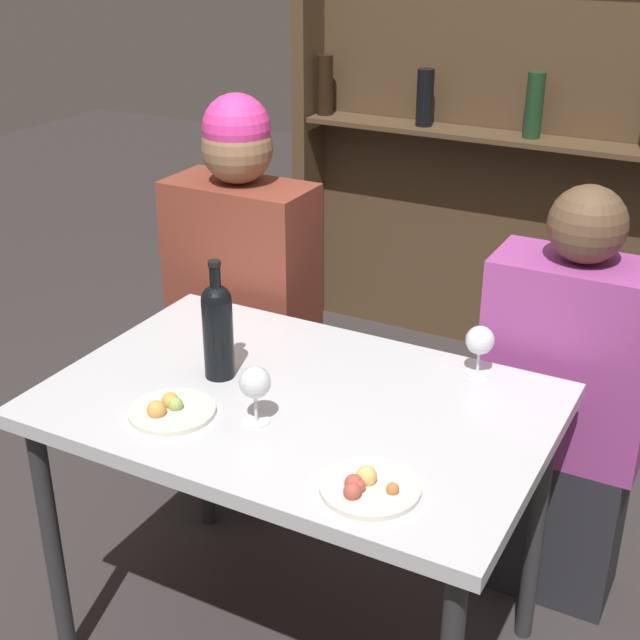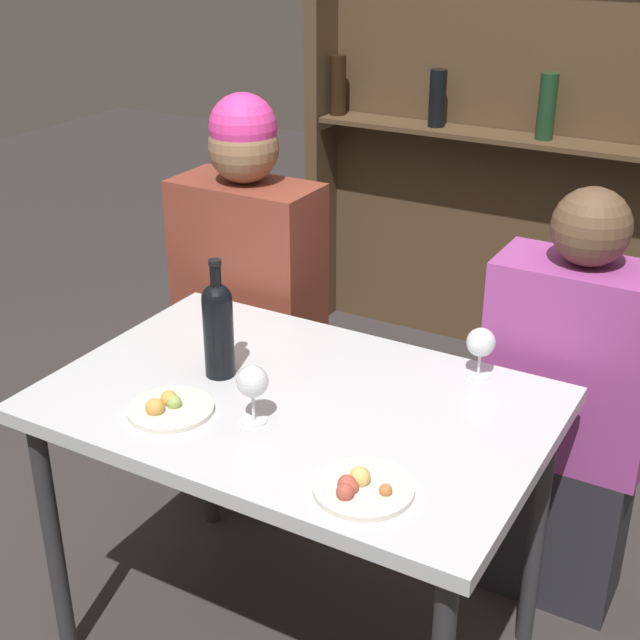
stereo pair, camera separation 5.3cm
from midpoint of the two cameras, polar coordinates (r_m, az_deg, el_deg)
name	(u,v)px [view 2 (the right image)]	position (r m, az deg, el deg)	size (l,w,h in m)	color
dining_table	(296,426)	(2.08, -0.82, -6.78)	(1.14, 0.75, 0.75)	silver
wine_rack_wall	(550,113)	(3.59, 14.93, 12.68)	(2.00, 0.21, 2.07)	#4C3823
wine_bottle	(218,325)	(2.09, -5.82, -0.31)	(0.07, 0.07, 0.29)	black
wine_glass_0	(481,344)	(2.13, 10.95, -1.51)	(0.07, 0.07, 0.12)	silver
wine_glass_1	(252,383)	(1.91, -3.56, -4.06)	(0.07, 0.07, 0.13)	silver
food_plate_0	(169,408)	(2.00, -8.90, -5.57)	(0.19, 0.19, 0.05)	silver
food_plate_1	(361,487)	(1.73, 3.52, -10.63)	(0.20, 0.20, 0.05)	silver
seated_person_left	(250,314)	(2.74, -3.97, 0.37)	(0.43, 0.22, 1.30)	#26262B
seated_person_right	(565,420)	(2.43, 16.02, -6.16)	(0.42, 0.22, 1.17)	#26262B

